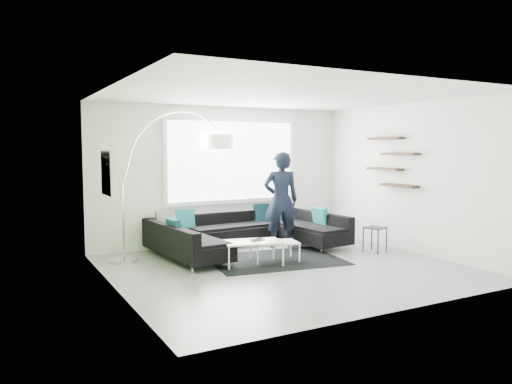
% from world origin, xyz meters
% --- Properties ---
extents(ground, '(5.50, 5.50, 0.00)m').
position_xyz_m(ground, '(0.00, 0.00, 0.00)').
color(ground, gray).
rests_on(ground, ground).
extents(room_shell, '(5.54, 5.04, 2.82)m').
position_xyz_m(room_shell, '(0.04, 0.21, 1.81)').
color(room_shell, white).
rests_on(room_shell, ground).
extents(sectional_sofa, '(3.64, 2.44, 0.75)m').
position_xyz_m(sectional_sofa, '(0.09, 1.50, 0.33)').
color(sectional_sofa, black).
rests_on(sectional_sofa, ground).
extents(rug, '(2.47, 1.95, 0.01)m').
position_xyz_m(rug, '(0.13, 0.59, 0.01)').
color(rug, black).
rests_on(rug, ground).
extents(coffee_table, '(1.37, 0.97, 0.41)m').
position_xyz_m(coffee_table, '(-0.16, 0.48, 0.20)').
color(coffee_table, white).
rests_on(coffee_table, ground).
extents(arc_lamp, '(2.68, 1.58, 2.66)m').
position_xyz_m(arc_lamp, '(-2.25, 1.71, 1.33)').
color(arc_lamp, silver).
rests_on(arc_lamp, ground).
extents(side_table, '(0.44, 0.44, 0.48)m').
position_xyz_m(side_table, '(2.13, 0.27, 0.24)').
color(side_table, black).
rests_on(side_table, ground).
extents(person, '(0.98, 0.90, 1.89)m').
position_xyz_m(person, '(0.80, 1.50, 0.94)').
color(person, black).
rests_on(person, ground).
extents(laptop, '(0.44, 0.40, 0.03)m').
position_xyz_m(laptop, '(-0.28, 0.42, 0.42)').
color(laptop, black).
rests_on(laptop, coffee_table).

